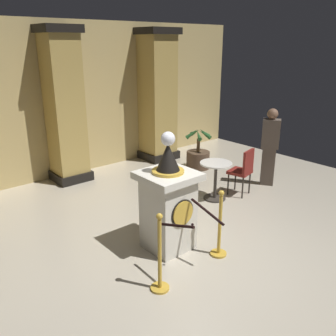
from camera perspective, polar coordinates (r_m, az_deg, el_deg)
ground_plane at (r=5.48m, az=4.83°, el=-13.48°), size 10.63×10.63×0.00m
back_wall at (r=8.50m, az=-17.21°, el=9.94°), size 10.63×0.16×3.42m
pedestal_clock at (r=5.32m, az=0.02°, el=-5.62°), size 0.77×0.77×1.79m
stanchion_near at (r=4.62m, az=-1.30°, el=-14.77°), size 0.24×0.24×1.06m
stanchion_far at (r=5.35m, az=8.07°, el=-10.07°), size 0.24×0.24×1.02m
velvet_rope at (r=4.75m, az=3.88°, el=-7.91°), size 0.64×0.62×0.22m
column_right at (r=9.45m, az=-1.73°, el=11.12°), size 0.90×0.90×3.28m
column_centre_rear at (r=8.13m, az=-15.93°, el=9.09°), size 0.80×0.80×3.28m
potted_palm_right at (r=8.93m, az=4.74°, el=1.75°), size 0.61×0.66×1.03m
bystander_guest at (r=7.99m, az=15.68°, el=3.46°), size 0.38×0.42×1.66m
cafe_table at (r=7.13m, az=7.47°, el=-1.23°), size 0.62×0.62×0.75m
cafe_chair_red at (r=7.38m, az=11.75°, el=-0.03°), size 0.48×0.48×0.96m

